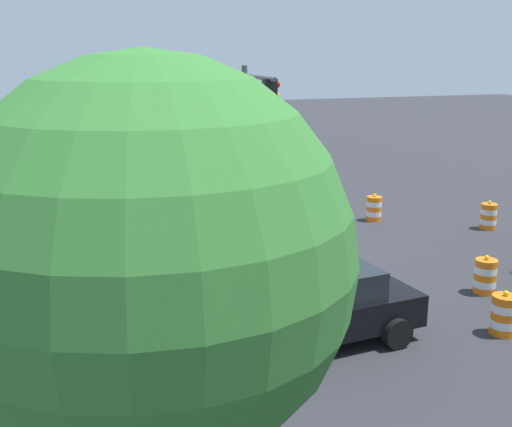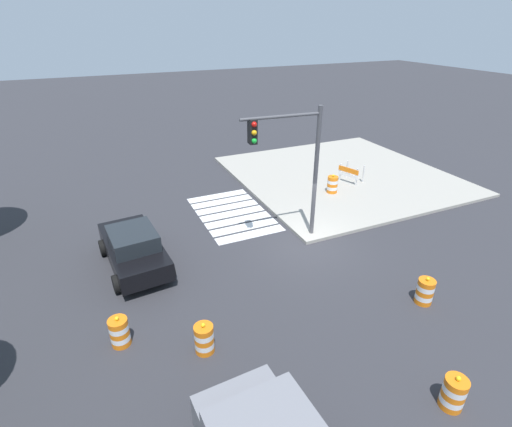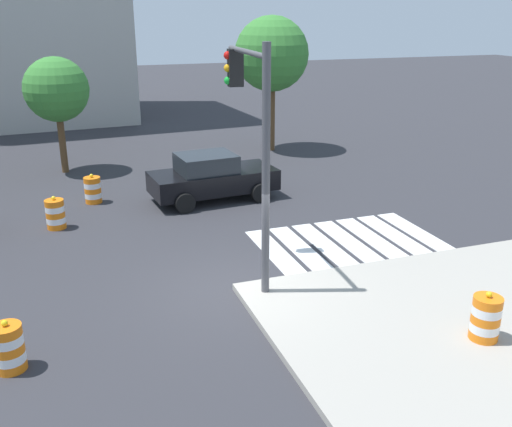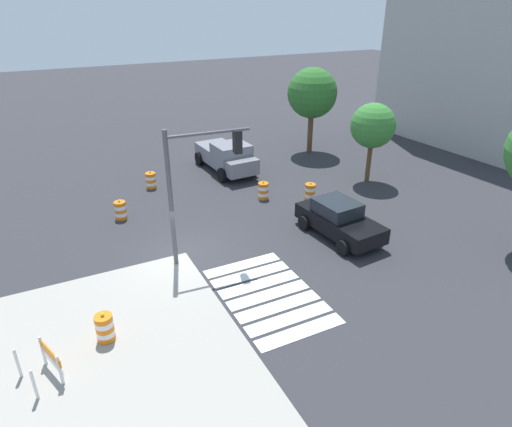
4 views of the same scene
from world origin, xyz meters
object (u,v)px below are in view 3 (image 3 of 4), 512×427
object	(u,v)px
traffic_light_pole	(251,119)
street_tree_streetside_mid	(272,54)
traffic_barrel_crosswalk_end	(93,190)
street_tree_streetside_far	(56,90)
traffic_barrel_median_near	(9,348)
sports_car	(212,177)
traffic_barrel_on_sidewalk	(486,318)
traffic_barrel_near_corner	(55,214)

from	to	relation	value
traffic_light_pole	street_tree_streetside_mid	bearing A→B (deg)	67.07
traffic_barrel_crosswalk_end	street_tree_streetside_far	distance (m)	5.36
traffic_barrel_median_near	street_tree_streetside_mid	xyz separation A→B (m)	(10.80, 14.87, 3.91)
sports_car	street_tree_streetside_mid	size ratio (longest dim) A/B	0.73
traffic_light_pole	traffic_barrel_on_sidewalk	bearing A→B (deg)	-53.90
traffic_barrel_near_corner	traffic_barrel_median_near	bearing A→B (deg)	-97.55
traffic_barrel_near_corner	traffic_barrel_median_near	xyz separation A→B (m)	(-0.97, -7.34, 0.00)
traffic_barrel_crosswalk_end	sports_car	bearing A→B (deg)	-14.65
sports_car	traffic_barrel_on_sidewalk	world-z (taller)	sports_car
traffic_barrel_median_near	street_tree_streetside_mid	bearing A→B (deg)	54.00
sports_car	traffic_barrel_median_near	xyz separation A→B (m)	(-6.16, -8.48, -0.36)
street_tree_streetside_far	traffic_barrel_on_sidewalk	bearing A→B (deg)	-65.97
sports_car	traffic_light_pole	bearing A→B (deg)	-96.49
traffic_barrel_median_near	traffic_barrel_on_sidewalk	distance (m)	8.99
traffic_barrel_crosswalk_end	traffic_barrel_median_near	distance (m)	9.76
traffic_barrel_crosswalk_end	traffic_light_pole	bearing A→B (deg)	-66.15
street_tree_streetside_mid	traffic_light_pole	bearing A→B (deg)	-112.93
traffic_barrel_on_sidewalk	street_tree_streetside_far	xyz separation A→B (m)	(-7.23, 16.22, 2.70)
sports_car	traffic_barrel_on_sidewalk	distance (m)	11.01
street_tree_streetside_far	traffic_barrel_median_near	bearing A→B (deg)	-96.02
sports_car	traffic_barrel_on_sidewalk	xyz separation A→B (m)	(2.54, -10.71, -0.21)
traffic_barrel_crosswalk_end	traffic_barrel_on_sidewalk	xyz separation A→B (m)	(6.47, -11.74, 0.15)
traffic_barrel_crosswalk_end	traffic_barrel_on_sidewalk	world-z (taller)	traffic_barrel_on_sidewalk
traffic_light_pole	street_tree_streetside_far	bearing A→B (deg)	108.70
traffic_barrel_on_sidewalk	traffic_light_pole	size ratio (longest dim) A/B	0.19
traffic_barrel_on_sidewalk	traffic_barrel_crosswalk_end	bearing A→B (deg)	118.86
traffic_barrel_median_near	street_tree_streetside_far	distance (m)	14.34
traffic_barrel_on_sidewalk	street_tree_streetside_far	size ratio (longest dim) A/B	0.22
sports_car	traffic_barrel_near_corner	world-z (taller)	sports_car
traffic_barrel_crosswalk_end	street_tree_streetside_far	size ratio (longest dim) A/B	0.22
street_tree_streetside_mid	street_tree_streetside_far	distance (m)	9.43
traffic_barrel_near_corner	traffic_barrel_on_sidewalk	world-z (taller)	traffic_barrel_on_sidewalk
sports_car	street_tree_streetside_far	distance (m)	7.65
traffic_barrel_median_near	traffic_light_pole	world-z (taller)	traffic_light_pole
traffic_barrel_on_sidewalk	street_tree_streetside_mid	size ratio (longest dim) A/B	0.17
traffic_light_pole	street_tree_streetside_mid	distance (m)	13.74
traffic_light_pole	traffic_barrel_median_near	bearing A→B (deg)	-157.80
traffic_barrel_near_corner	traffic_barrel_on_sidewalk	distance (m)	12.31
sports_car	street_tree_streetside_far	xyz separation A→B (m)	(-4.69, 5.50, 2.49)
sports_car	traffic_barrel_near_corner	bearing A→B (deg)	-167.67
sports_car	traffic_barrel_median_near	bearing A→B (deg)	-126.02
traffic_barrel_on_sidewalk	street_tree_streetside_mid	distance (m)	17.64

